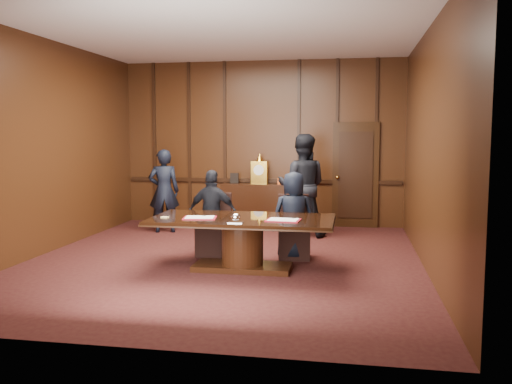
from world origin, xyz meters
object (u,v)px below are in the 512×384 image
Objects in this scene: witness_right at (302,185)px; witness_left at (164,191)px; conference_table at (242,235)px; signatory_right at (294,216)px; signatory_left at (213,213)px; sideboard at (260,203)px.

witness_left is at bearing -0.12° from witness_right.
signatory_right is (0.65, 0.80, 0.18)m from conference_table.
signatory_right is (1.30, 0.00, -0.00)m from signatory_left.
sideboard is at bearing -92.26° from signatory_left.
witness_left reaches higher than signatory_left.
conference_table is 1.05m from signatory_left.
signatory_left reaches higher than signatory_right.
sideboard reaches higher than conference_table.
witness_left is 0.85× the size of witness_right.
witness_right is at bearing -103.91° from signatory_right.
sideboard is 2.08m from witness_left.
signatory_right is 0.83× the size of witness_left.
signatory_left is 2.32m from witness_right.
sideboard is at bearing -46.92° from witness_right.
signatory_left is 2.41m from witness_left.
conference_table is at bearing 76.39° from witness_right.
witness_left is 2.74m from witness_right.
signatory_left is at bearing 55.94° from witness_right.
witness_right reaches higher than signatory_left.
sideboard is 3.78m from conference_table.
signatory_left is at bearing 129.09° from conference_table.
signatory_right is at bearing 128.85° from witness_left.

